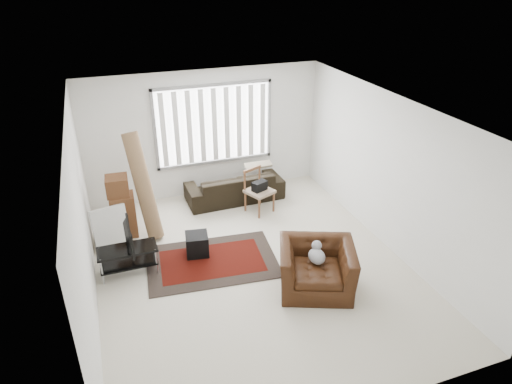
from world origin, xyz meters
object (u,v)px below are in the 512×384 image
(tv_stand, at_px, (128,255))
(armchair, at_px, (317,265))
(moving_boxes, at_px, (122,208))
(side_chair, at_px, (259,189))
(sofa, at_px, (234,183))

(tv_stand, xyz_separation_m, armchair, (2.71, -1.38, 0.09))
(tv_stand, distance_m, moving_boxes, 1.28)
(side_chair, height_order, armchair, side_chair)
(side_chair, bearing_deg, sofa, 91.45)
(tv_stand, xyz_separation_m, sofa, (2.41, 1.90, 0.05))
(tv_stand, bearing_deg, side_chair, 24.54)
(sofa, bearing_deg, armchair, 94.13)
(moving_boxes, relative_size, sofa, 0.57)
(side_chair, distance_m, armchair, 2.62)
(moving_boxes, xyz_separation_m, side_chair, (2.68, -0.02, -0.05))
(side_chair, bearing_deg, armchair, -113.80)
(sofa, relative_size, side_chair, 2.26)
(side_chair, bearing_deg, tv_stand, -179.02)
(sofa, height_order, armchair, armchair)
(tv_stand, xyz_separation_m, side_chair, (2.72, 1.24, 0.16))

